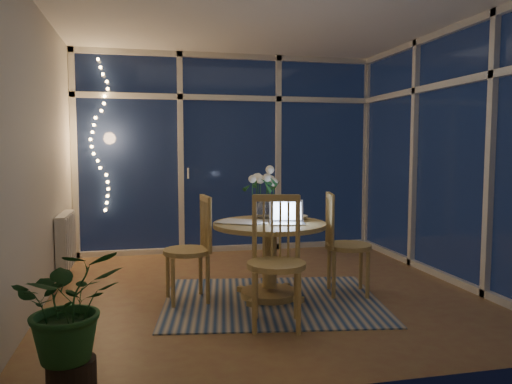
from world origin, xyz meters
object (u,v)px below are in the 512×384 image
(chair_left, at_px, (187,249))
(flower_vase, at_px, (264,207))
(chair_front, at_px, (276,261))
(potted_plant, at_px, (70,322))
(chair_right, at_px, (348,243))
(laptop, at_px, (287,212))
(dining_table, at_px, (269,261))

(chair_left, height_order, flower_vase, chair_left)
(chair_front, bearing_deg, potted_plant, -140.23)
(chair_left, height_order, chair_right, chair_right)
(laptop, distance_m, flower_vase, 0.44)
(laptop, bearing_deg, chair_front, -102.47)
(dining_table, distance_m, chair_front, 0.76)
(chair_right, distance_m, potted_plant, 2.65)
(dining_table, relative_size, chair_left, 1.06)
(potted_plant, bearing_deg, chair_front, 25.62)
(dining_table, distance_m, laptop, 0.50)
(dining_table, xyz_separation_m, chair_left, (-0.74, 0.06, 0.13))
(flower_vase, distance_m, potted_plant, 2.34)
(laptop, xyz_separation_m, potted_plant, (-1.66, -1.28, -0.43))
(chair_left, xyz_separation_m, chair_right, (1.49, -0.11, 0.00))
(dining_table, xyz_separation_m, laptop, (0.13, -0.13, 0.46))
(flower_vase, bearing_deg, laptop, -75.33)
(chair_right, bearing_deg, flower_vase, 77.11)
(dining_table, bearing_deg, laptop, -44.18)
(chair_right, relative_size, potted_plant, 1.28)
(chair_left, relative_size, laptop, 3.14)
(chair_left, xyz_separation_m, flower_vase, (0.76, 0.24, 0.32))
(dining_table, bearing_deg, chair_front, -100.23)
(flower_vase, bearing_deg, chair_left, -162.61)
(dining_table, height_order, chair_front, chair_front)
(chair_front, bearing_deg, laptop, 80.68)
(chair_right, xyz_separation_m, potted_plant, (-2.28, -1.35, -0.11))
(flower_vase, height_order, potted_plant, flower_vase)
(chair_left, distance_m, potted_plant, 1.67)
(chair_left, distance_m, laptop, 0.95)
(dining_table, xyz_separation_m, potted_plant, (-1.53, -1.40, 0.03))
(laptop, bearing_deg, dining_table, 146.82)
(laptop, bearing_deg, chair_right, 17.66)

